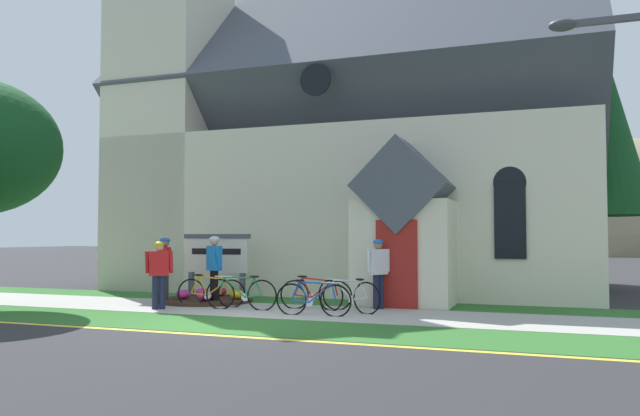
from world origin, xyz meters
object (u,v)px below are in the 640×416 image
(cyclist_in_orange_jersey, at_px, (378,268))
(cyclist_in_yellow_jersey, at_px, (214,264))
(bicycle_red, at_px, (349,296))
(cyclist_in_white_jersey, at_px, (159,270))
(bicycle_yellow, at_px, (313,299))
(bicycle_orange, at_px, (315,294))
(church_sign, at_px, (217,256))
(roadside_conifer, at_px, (598,120))
(bicycle_silver, at_px, (241,294))
(bicycle_blue, at_px, (211,292))
(cyclist_in_red_jersey, at_px, (165,265))

(cyclist_in_orange_jersey, relative_size, cyclist_in_yellow_jersey, 0.96)
(bicycle_red, height_order, cyclist_in_white_jersey, cyclist_in_white_jersey)
(bicycle_yellow, bearing_deg, bicycle_red, 56.46)
(bicycle_yellow, bearing_deg, bicycle_orange, 107.86)
(church_sign, bearing_deg, bicycle_orange, -17.82)
(cyclist_in_orange_jersey, distance_m, roadside_conifer, 9.99)
(bicycle_silver, xyz_separation_m, cyclist_in_white_jersey, (-1.86, -0.57, 0.54))
(church_sign, relative_size, cyclist_in_white_jersey, 1.21)
(bicycle_red, distance_m, cyclist_in_orange_jersey, 1.12)
(bicycle_blue, xyz_separation_m, bicycle_silver, (0.96, -0.26, 0.02))
(bicycle_blue, bearing_deg, cyclist_in_orange_jersey, 13.81)
(cyclist_in_yellow_jersey, xyz_separation_m, cyclist_in_red_jersey, (-1.26, -0.31, -0.03))
(cyclist_in_orange_jersey, distance_m, cyclist_in_red_jersey, 5.48)
(bicycle_orange, xyz_separation_m, cyclist_in_red_jersey, (-4.06, -0.13, 0.62))
(church_sign, height_order, cyclist_in_orange_jersey, church_sign)
(cyclist_in_yellow_jersey, bearing_deg, church_sign, 115.59)
(bicycle_blue, bearing_deg, bicycle_yellow, -13.50)
(bicycle_blue, height_order, cyclist_in_white_jersey, cyclist_in_white_jersey)
(bicycle_silver, relative_size, cyclist_in_yellow_jersey, 1.03)
(bicycle_yellow, distance_m, cyclist_in_yellow_jersey, 3.49)
(bicycle_yellow, bearing_deg, cyclist_in_yellow_jersey, 157.40)
(roadside_conifer, bearing_deg, bicycle_blue, -138.57)
(bicycle_yellow, distance_m, bicycle_blue, 2.98)
(church_sign, xyz_separation_m, bicycle_silver, (1.63, -1.74, -0.80))
(bicycle_blue, relative_size, bicycle_silver, 0.96)
(bicycle_orange, distance_m, cyclist_in_orange_jersey, 1.59)
(bicycle_silver, bearing_deg, roadside_conifer, 45.46)
(bicycle_yellow, relative_size, roadside_conifer, 0.20)
(bicycle_orange, height_order, cyclist_in_white_jersey, cyclist_in_white_jersey)
(bicycle_red, height_order, bicycle_silver, bicycle_silver)
(bicycle_yellow, relative_size, cyclist_in_red_jersey, 1.02)
(church_sign, height_order, bicycle_silver, church_sign)
(bicycle_orange, bearing_deg, bicycle_silver, -155.85)
(bicycle_blue, height_order, cyclist_in_yellow_jersey, cyclist_in_yellow_jersey)
(church_sign, relative_size, cyclist_in_yellow_jersey, 1.13)
(roadside_conifer, bearing_deg, cyclist_in_white_jersey, -138.45)
(bicycle_orange, bearing_deg, cyclist_in_yellow_jersey, 176.37)
(bicycle_red, relative_size, bicycle_orange, 0.97)
(bicycle_blue, relative_size, cyclist_in_white_jersey, 1.06)
(bicycle_yellow, bearing_deg, bicycle_blue, 166.50)
(church_sign, bearing_deg, bicycle_red, -18.14)
(bicycle_silver, distance_m, roadside_conifer, 12.83)
(church_sign, xyz_separation_m, bicycle_blue, (0.68, -1.48, -0.81))
(bicycle_yellow, distance_m, cyclist_in_orange_jersey, 2.03)
(bicycle_red, height_order, cyclist_in_red_jersey, cyclist_in_red_jersey)
(bicycle_red, xyz_separation_m, cyclist_in_orange_jersey, (0.47, 0.84, 0.58))
(bicycle_blue, distance_m, cyclist_in_red_jersey, 1.68)
(bicycle_silver, bearing_deg, bicycle_yellow, -12.56)
(cyclist_in_white_jersey, height_order, cyclist_in_red_jersey, cyclist_in_red_jersey)
(cyclist_in_orange_jersey, distance_m, cyclist_in_yellow_jersey, 4.20)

